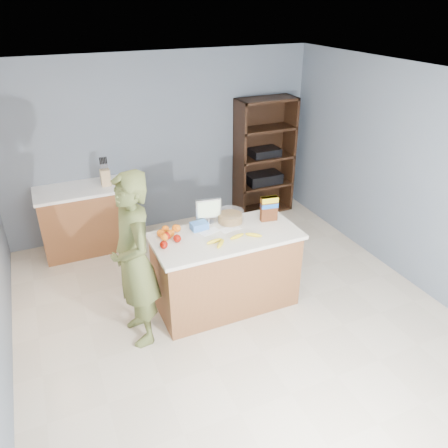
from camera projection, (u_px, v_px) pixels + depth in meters
name	position (u px, v px, depth m)	size (l,w,h in m)	color
floor	(237.00, 318.00, 4.76)	(4.50, 5.00, 0.02)	beige
walls	(239.00, 177.00, 3.99)	(4.52, 5.02, 2.51)	slate
counter_peninsula	(226.00, 273.00, 4.81)	(1.56, 0.76, 0.90)	brown
back_cabinet	(88.00, 218.00, 5.90)	(1.24, 0.62, 0.90)	brown
shelving_unit	(263.00, 158.00, 6.81)	(0.90, 0.40, 1.80)	black
person	(134.00, 261.00, 4.13)	(0.65, 0.43, 1.79)	#4F572A
knife_block	(105.00, 177.00, 5.71)	(0.12, 0.10, 0.31)	tan
envelopes	(220.00, 230.00, 4.66)	(0.46, 0.19, 0.00)	white
bananas	(232.00, 239.00, 4.46)	(0.60, 0.19, 0.04)	yellow
apples	(169.00, 240.00, 4.41)	(0.24, 0.24, 0.08)	#870D03
oranges	(168.00, 232.00, 4.55)	(0.27, 0.24, 0.08)	orange
blue_carton	(199.00, 226.00, 4.67)	(0.18, 0.12, 0.08)	blue
salad_bowl	(230.00, 217.00, 4.82)	(0.30, 0.30, 0.13)	#267219
tv	(208.00, 210.00, 4.75)	(0.28, 0.12, 0.28)	silver
cereal_box	(269.00, 207.00, 4.80)	(0.20, 0.10, 0.28)	#592B14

